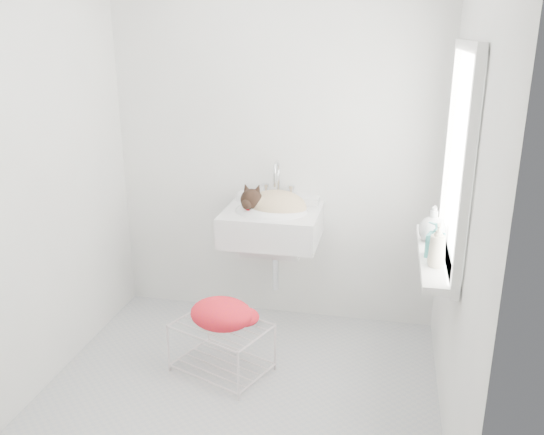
% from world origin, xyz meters
% --- Properties ---
extents(floor, '(2.20, 2.00, 0.02)m').
position_xyz_m(floor, '(0.00, 0.00, 0.00)').
color(floor, '#B3B3B3').
rests_on(floor, ground).
extents(back_wall, '(2.20, 0.02, 2.50)m').
position_xyz_m(back_wall, '(0.00, 1.00, 1.25)').
color(back_wall, white).
rests_on(back_wall, ground).
extents(right_wall, '(0.02, 2.00, 2.50)m').
position_xyz_m(right_wall, '(1.10, 0.00, 1.25)').
color(right_wall, white).
rests_on(right_wall, ground).
extents(left_wall, '(0.02, 2.00, 2.50)m').
position_xyz_m(left_wall, '(-1.10, 0.00, 1.25)').
color(left_wall, white).
rests_on(left_wall, ground).
extents(window_glass, '(0.01, 0.80, 1.00)m').
position_xyz_m(window_glass, '(1.09, 0.20, 1.35)').
color(window_glass, white).
rests_on(window_glass, right_wall).
extents(window_frame, '(0.04, 0.90, 1.10)m').
position_xyz_m(window_frame, '(1.07, 0.20, 1.35)').
color(window_frame, white).
rests_on(window_frame, right_wall).
extents(windowsill, '(0.16, 0.88, 0.04)m').
position_xyz_m(windowsill, '(1.01, 0.20, 0.83)').
color(windowsill, white).
rests_on(windowsill, right_wall).
extents(sink, '(0.61, 0.53, 0.24)m').
position_xyz_m(sink, '(0.03, 0.74, 0.85)').
color(sink, white).
rests_on(sink, back_wall).
extents(faucet, '(0.22, 0.15, 0.22)m').
position_xyz_m(faucet, '(0.03, 0.92, 0.99)').
color(faucet, silver).
rests_on(faucet, sink).
extents(cat, '(0.44, 0.37, 0.26)m').
position_xyz_m(cat, '(0.05, 0.72, 0.89)').
color(cat, tan).
rests_on(cat, sink).
extents(wire_rack, '(0.62, 0.53, 0.31)m').
position_xyz_m(wire_rack, '(-0.15, 0.18, 0.15)').
color(wire_rack, silver).
rests_on(wire_rack, floor).
extents(towel, '(0.42, 0.33, 0.15)m').
position_xyz_m(towel, '(-0.14, 0.16, 0.34)').
color(towel, '#FF3107').
rests_on(towel, wire_rack).
extents(bottle_a, '(0.08, 0.08, 0.18)m').
position_xyz_m(bottle_a, '(1.00, 0.02, 0.85)').
color(bottle_a, beige).
rests_on(bottle_a, windowsill).
extents(bottle_b, '(0.10, 0.10, 0.18)m').
position_xyz_m(bottle_b, '(1.00, 0.14, 0.85)').
color(bottle_b, teal).
rests_on(bottle_b, windowsill).
extents(bottle_c, '(0.17, 0.17, 0.19)m').
position_xyz_m(bottle_c, '(1.00, 0.37, 0.85)').
color(bottle_c, silver).
rests_on(bottle_c, windowsill).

